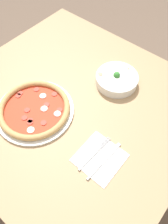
# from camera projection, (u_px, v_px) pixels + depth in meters

# --- Properties ---
(ground_plane) EXTENTS (8.00, 8.00, 0.00)m
(ground_plane) POSITION_uv_depth(u_px,v_px,m) (77.00, 162.00, 1.66)
(ground_plane) COLOR brown
(dining_table) EXTENTS (1.12, 1.05, 0.78)m
(dining_table) POSITION_uv_depth(u_px,v_px,m) (73.00, 113.00, 1.10)
(dining_table) COLOR tan
(dining_table) RESTS_ON ground_plane
(pizza) EXTENTS (0.35, 0.35, 0.04)m
(pizza) POSITION_uv_depth(u_px,v_px,m) (34.00, 109.00, 0.97)
(pizza) COLOR white
(pizza) RESTS_ON dining_table
(bowl) EXTENTS (0.21, 0.21, 0.07)m
(bowl) POSITION_uv_depth(u_px,v_px,m) (117.00, 79.00, 1.05)
(bowl) COLOR white
(bowl) RESTS_ON dining_table
(napkin) EXTENTS (0.17, 0.17, 0.00)m
(napkin) POSITION_uv_depth(u_px,v_px,m) (100.00, 158.00, 0.86)
(napkin) COLOR white
(napkin) RESTS_ON dining_table
(fork) EXTENTS (0.02, 0.19, 0.00)m
(fork) POSITION_uv_depth(u_px,v_px,m) (94.00, 154.00, 0.86)
(fork) COLOR silver
(fork) RESTS_ON napkin
(knife) EXTENTS (0.02, 0.20, 0.01)m
(knife) POSITION_uv_depth(u_px,v_px,m) (103.00, 162.00, 0.84)
(knife) COLOR silver
(knife) RESTS_ON napkin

